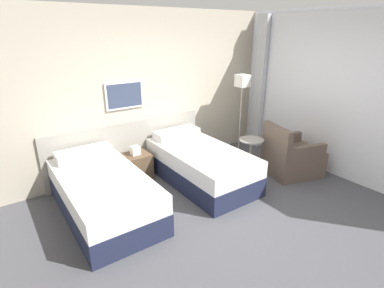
# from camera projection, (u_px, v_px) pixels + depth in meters

# --- Properties ---
(ground_plane) EXTENTS (16.00, 16.00, 0.00)m
(ground_plane) POSITION_uv_depth(u_px,v_px,m) (235.00, 219.00, 3.98)
(ground_plane) COLOR #47474C
(wall_headboard) EXTENTS (10.00, 0.10, 2.70)m
(wall_headboard) POSITION_uv_depth(u_px,v_px,m) (151.00, 95.00, 5.15)
(wall_headboard) COLOR #B7AD99
(wall_headboard) RESTS_ON ground_plane
(wall_window) EXTENTS (0.21, 4.64, 2.70)m
(wall_window) POSITION_uv_depth(u_px,v_px,m) (353.00, 99.00, 4.71)
(wall_window) COLOR white
(wall_window) RESTS_ON ground_plane
(bed_near_door) EXTENTS (1.00, 1.93, 0.70)m
(bed_near_door) POSITION_uv_depth(u_px,v_px,m) (103.00, 193.00, 4.03)
(bed_near_door) COLOR #1E233D
(bed_near_door) RESTS_ON ground_plane
(bed_near_window) EXTENTS (1.00, 1.93, 0.70)m
(bed_near_window) POSITION_uv_depth(u_px,v_px,m) (200.00, 164.00, 4.90)
(bed_near_window) COLOR #1E233D
(bed_near_window) RESTS_ON ground_plane
(nightstand) EXTENTS (0.45, 0.40, 0.56)m
(nightstand) POSITION_uv_depth(u_px,v_px,m) (136.00, 165.00, 5.03)
(nightstand) COLOR brown
(nightstand) RESTS_ON ground_plane
(floor_lamp) EXTENTS (0.24, 0.24, 1.60)m
(floor_lamp) POSITION_uv_depth(u_px,v_px,m) (242.00, 91.00, 5.51)
(floor_lamp) COLOR #9E9993
(floor_lamp) RESTS_ON ground_plane
(side_table) EXTENTS (0.42, 0.42, 0.62)m
(side_table) POSITION_uv_depth(u_px,v_px,m) (251.00, 150.00, 5.15)
(side_table) COLOR gray
(side_table) RESTS_ON ground_plane
(armchair) EXTENTS (1.01, 0.93, 0.89)m
(armchair) POSITION_uv_depth(u_px,v_px,m) (291.00, 158.00, 5.16)
(armchair) COLOR brown
(armchair) RESTS_ON ground_plane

